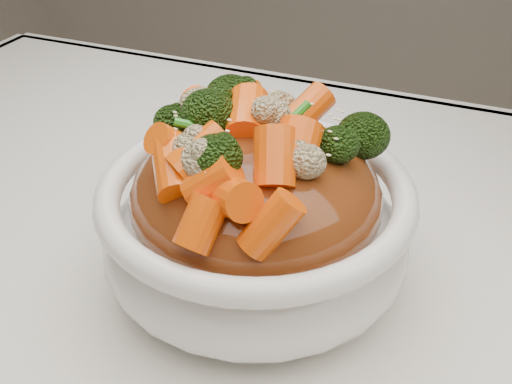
% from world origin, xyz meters
% --- Properties ---
extents(tablecloth, '(1.20, 0.80, 0.04)m').
position_xyz_m(tablecloth, '(0.00, 0.00, 0.73)').
color(tablecloth, white).
rests_on(tablecloth, dining_table).
extents(bowl, '(0.31, 0.31, 0.09)m').
position_xyz_m(bowl, '(-0.02, -0.00, 0.80)').
color(bowl, white).
rests_on(bowl, tablecloth).
extents(sauce_base, '(0.25, 0.25, 0.11)m').
position_xyz_m(sauce_base, '(-0.02, -0.00, 0.83)').
color(sauce_base, '#652D11').
rests_on(sauce_base, bowl).
extents(carrots, '(0.25, 0.25, 0.06)m').
position_xyz_m(carrots, '(-0.02, -0.00, 0.90)').
color(carrots, '#EC5407').
rests_on(carrots, sauce_base).
extents(broccoli, '(0.25, 0.25, 0.05)m').
position_xyz_m(broccoli, '(-0.02, -0.00, 0.90)').
color(broccoli, black).
rests_on(broccoli, sauce_base).
extents(cauliflower, '(0.25, 0.25, 0.04)m').
position_xyz_m(cauliflower, '(-0.02, -0.00, 0.90)').
color(cauliflower, '#C2B384').
rests_on(cauliflower, sauce_base).
extents(scallions, '(0.18, 0.18, 0.02)m').
position_xyz_m(scallions, '(-0.02, -0.00, 0.90)').
color(scallions, '#25801D').
rests_on(scallions, sauce_base).
extents(sesame_seeds, '(0.22, 0.22, 0.01)m').
position_xyz_m(sesame_seeds, '(-0.02, -0.00, 0.90)').
color(sesame_seeds, beige).
rests_on(sesame_seeds, sauce_base).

